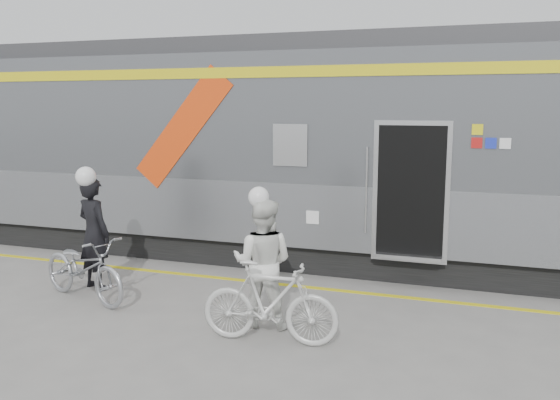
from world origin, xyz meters
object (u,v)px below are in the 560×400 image
at_px(man, 94,233).
at_px(bicycle_right, 270,303).
at_px(woman, 263,263).
at_px(bicycle_left, 84,268).

bearing_deg(man, bicycle_right, 180.00).
xyz_separation_m(man, bicycle_right, (3.40, -1.16, -0.38)).
relative_size(woman, bicycle_right, 0.99).
xyz_separation_m(man, woman, (3.10, -0.61, -0.04)).
distance_m(bicycle_left, woman, 2.92).
relative_size(bicycle_left, bicycle_right, 1.09).
bearing_deg(bicycle_left, man, 38.85).
relative_size(man, bicycle_right, 1.04).
relative_size(bicycle_left, woman, 1.10).
relative_size(man, woman, 1.05).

